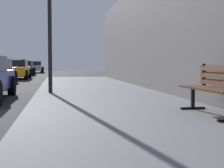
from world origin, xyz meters
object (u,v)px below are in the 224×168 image
object	(u,v)px
car_yellow	(14,69)
car_silver	(34,67)
bench	(216,85)
car_black	(23,68)

from	to	relation	value
car_yellow	car_silver	world-z (taller)	same
bench	car_silver	xyz separation A→B (m)	(-5.29, 32.94, -0.01)
car_yellow	car_silver	xyz separation A→B (m)	(0.33, 15.06, -0.00)
bench	car_black	size ratio (longest dim) A/B	0.40
car_yellow	bench	bearing A→B (deg)	107.44
car_black	car_yellow	bearing A→B (deg)	91.23
car_black	car_silver	world-z (taller)	car_black
bench	car_black	distance (m)	25.90
bench	car_yellow	bearing A→B (deg)	105.43
car_black	car_silver	xyz separation A→B (m)	(0.49, 7.69, 0.00)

